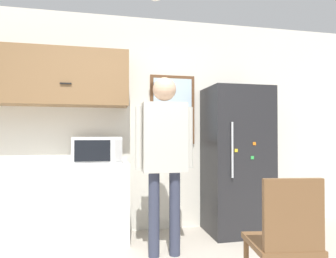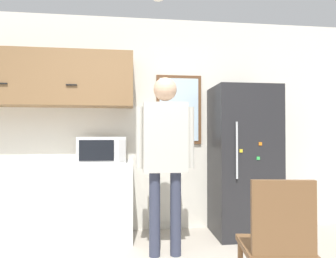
{
  "view_description": "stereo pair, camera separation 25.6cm",
  "coord_description": "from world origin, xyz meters",
  "views": [
    {
      "loc": [
        -0.38,
        -1.72,
        1.21
      ],
      "look_at": [
        0.24,
        1.13,
        1.26
      ],
      "focal_mm": 32.0,
      "sensor_mm": 36.0,
      "label": 1
    },
    {
      "loc": [
        -0.13,
        -1.76,
        1.21
      ],
      "look_at": [
        0.24,
        1.13,
        1.26
      ],
      "focal_mm": 32.0,
      "sensor_mm": 36.0,
      "label": 2
    }
  ],
  "objects": [
    {
      "name": "microwave",
      "position": [
        -0.44,
        1.75,
        1.04
      ],
      "size": [
        0.53,
        0.4,
        0.29
      ],
      "color": "white",
      "rests_on": "counter"
    },
    {
      "name": "window",
      "position": [
        0.49,
        2.04,
        1.53
      ],
      "size": [
        0.58,
        0.05,
        0.89
      ],
      "color": "brown"
    },
    {
      "name": "chair",
      "position": [
        0.84,
        0.11,
        0.51
      ],
      "size": [
        0.49,
        0.49,
        0.93
      ],
      "rotation": [
        0.0,
        0.0,
        3.0
      ],
      "color": "brown",
      "rests_on": "ground_plane"
    },
    {
      "name": "back_wall",
      "position": [
        0.0,
        2.08,
        1.35
      ],
      "size": [
        6.0,
        0.06,
        2.7
      ],
      "color": "silver",
      "rests_on": "ground_plane"
    },
    {
      "name": "counter",
      "position": [
        -1.15,
        1.78,
        0.45
      ],
      "size": [
        2.1,
        0.56,
        0.89
      ],
      "color": "silver",
      "rests_on": "ground_plane"
    },
    {
      "name": "refrigerator",
      "position": [
        1.24,
        1.73,
        0.89
      ],
      "size": [
        0.75,
        0.65,
        1.79
      ],
      "color": "#232326",
      "rests_on": "ground_plane"
    },
    {
      "name": "upper_cabinets",
      "position": [
        -1.15,
        1.87,
        1.86
      ],
      "size": [
        2.1,
        0.39,
        0.64
      ],
      "color": "olive"
    },
    {
      "name": "person",
      "position": [
        0.22,
        1.22,
        1.1
      ],
      "size": [
        0.59,
        0.24,
        1.78
      ],
      "rotation": [
        0.0,
        0.0,
        -0.02
      ],
      "color": "#33384C",
      "rests_on": "ground_plane"
    }
  ]
}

